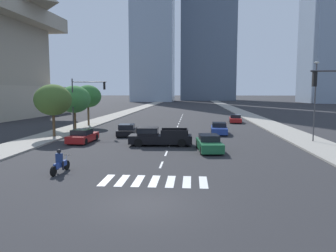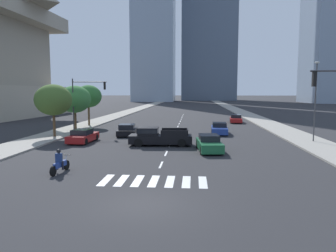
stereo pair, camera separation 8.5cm
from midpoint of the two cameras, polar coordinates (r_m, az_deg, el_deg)
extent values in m
plane|color=#28282B|center=(14.52, -4.39, -13.75)|extent=(800.00, 800.00, 0.00)
cube|color=gray|center=(45.21, 18.87, -0.36)|extent=(4.00, 260.00, 0.15)
cube|color=gray|center=(46.45, -15.29, -0.09)|extent=(4.00, 260.00, 0.15)
cube|color=silver|center=(18.53, -11.00, -9.40)|extent=(0.45, 2.36, 0.01)
cube|color=silver|center=(18.32, -8.25, -9.54)|extent=(0.45, 2.36, 0.01)
cube|color=silver|center=(18.15, -5.44, -9.65)|extent=(0.45, 2.36, 0.01)
cube|color=silver|center=(18.02, -2.58, -9.74)|extent=(0.45, 2.36, 0.01)
cube|color=silver|center=(17.94, 0.32, -9.81)|extent=(0.45, 2.36, 0.01)
cube|color=silver|center=(17.90, 3.24, -9.86)|extent=(0.45, 2.36, 0.01)
cube|color=silver|center=(17.91, 6.16, -9.88)|extent=(0.45, 2.36, 0.01)
cube|color=silver|center=(21.88, -1.31, -6.89)|extent=(0.14, 2.00, 0.01)
cube|color=silver|center=(25.77, -0.43, -4.89)|extent=(0.14, 2.00, 0.01)
cube|color=silver|center=(29.70, 0.21, -3.42)|extent=(0.14, 2.00, 0.01)
cube|color=silver|center=(33.64, 0.70, -2.29)|extent=(0.14, 2.00, 0.01)
cube|color=silver|center=(37.59, 1.09, -1.40)|extent=(0.14, 2.00, 0.01)
cube|color=silver|center=(41.56, 1.40, -0.68)|extent=(0.14, 2.00, 0.01)
cube|color=silver|center=(45.53, 1.66, -0.08)|extent=(0.14, 2.00, 0.01)
cube|color=silver|center=(49.50, 1.88, 0.42)|extent=(0.14, 2.00, 0.01)
cube|color=silver|center=(53.48, 2.06, 0.84)|extent=(0.14, 2.00, 0.01)
cube|color=silver|center=(57.46, 2.22, 1.21)|extent=(0.14, 2.00, 0.01)
cube|color=silver|center=(61.44, 2.36, 1.53)|extent=(0.14, 2.00, 0.01)
cube|color=silver|center=(65.43, 2.48, 1.81)|extent=(0.14, 2.00, 0.01)
cube|color=silver|center=(69.42, 2.59, 2.06)|extent=(0.14, 2.00, 0.01)
cylinder|color=black|center=(21.44, -17.65, -6.64)|extent=(0.18, 0.61, 0.60)
cylinder|color=black|center=(20.08, -19.79, -7.57)|extent=(0.18, 0.61, 0.60)
cube|color=navy|center=(20.71, -18.70, -6.50)|extent=(0.35, 1.29, 0.32)
cylinder|color=#B2B2B7|center=(21.29, -17.80, -5.91)|extent=(0.09, 0.32, 0.67)
cylinder|color=black|center=(21.26, -17.77, -4.90)|extent=(0.70, 0.11, 0.04)
cube|color=navy|center=(20.53, -18.88, -5.37)|extent=(0.38, 0.28, 0.55)
sphere|color=black|center=(20.46, -18.92, -4.26)|extent=(0.26, 0.26, 0.26)
cylinder|color=black|center=(20.81, -19.14, -6.60)|extent=(0.13, 0.13, 0.55)
cylinder|color=black|center=(20.63, -18.26, -6.67)|extent=(0.13, 0.13, 0.55)
cube|color=black|center=(29.51, -1.41, -2.32)|extent=(5.79, 2.24, 0.75)
cube|color=black|center=(29.50, -3.63, -0.91)|extent=(1.90, 1.92, 0.70)
cube|color=black|center=(29.49, -3.63, -0.75)|extent=(1.92, 1.96, 0.39)
cube|color=black|center=(28.42, 1.00, -1.32)|extent=(2.40, 0.18, 0.55)
cube|color=black|center=(30.33, 1.07, -0.85)|extent=(2.40, 0.18, 0.55)
cube|color=black|center=(29.38, 3.38, -1.09)|extent=(0.16, 1.92, 0.55)
cylinder|color=black|center=(28.84, -5.38, -2.98)|extent=(0.77, 0.29, 0.76)
cylinder|color=black|center=(30.60, -4.95, -2.45)|extent=(0.77, 0.29, 0.76)
cylinder|color=black|center=(28.61, 2.38, -3.03)|extent=(0.77, 0.29, 0.76)
cylinder|color=black|center=(30.38, 2.35, -2.49)|extent=(0.77, 0.29, 0.76)
cube|color=maroon|center=(52.40, 11.83, 1.10)|extent=(2.20, 4.68, 0.58)
cube|color=black|center=(52.58, 11.83, 1.72)|extent=(1.76, 2.17, 0.52)
cylinder|color=black|center=(50.92, 12.81, 0.78)|extent=(0.28, 0.66, 0.64)
cylinder|color=black|center=(50.85, 10.98, 0.82)|extent=(0.28, 0.66, 0.64)
cylinder|color=black|center=(53.98, 12.62, 1.08)|extent=(0.28, 0.66, 0.64)
cylinder|color=black|center=(53.92, 10.90, 1.12)|extent=(0.28, 0.66, 0.64)
cube|color=#1E6038|center=(26.92, 7.23, -3.38)|extent=(2.18, 4.61, 0.69)
cube|color=black|center=(27.04, 7.18, -2.06)|extent=(1.74, 2.14, 0.50)
cylinder|color=black|center=(25.60, 9.49, -4.33)|extent=(0.28, 0.66, 0.64)
cylinder|color=black|center=(25.36, 5.91, -4.38)|extent=(0.28, 0.66, 0.64)
cylinder|color=black|center=(28.55, 8.40, -3.23)|extent=(0.28, 0.66, 0.64)
cylinder|color=black|center=(28.34, 5.19, -3.26)|extent=(0.28, 0.66, 0.64)
cube|color=black|center=(36.55, -7.36, -0.95)|extent=(2.27, 4.56, 0.59)
cube|color=black|center=(36.27, -7.41, -0.11)|extent=(1.83, 2.12, 0.54)
cylinder|color=black|center=(38.16, -8.37, -0.87)|extent=(0.27, 0.66, 0.64)
cylinder|color=black|center=(37.96, -5.79, -0.88)|extent=(0.27, 0.66, 0.64)
cylinder|color=black|center=(35.21, -9.03, -1.47)|extent=(0.27, 0.66, 0.64)
cylinder|color=black|center=(35.00, -6.24, -1.48)|extent=(0.27, 0.66, 0.64)
cube|color=navy|center=(37.91, 8.99, -0.67)|extent=(2.03, 4.58, 0.67)
cube|color=black|center=(38.07, 9.00, 0.24)|extent=(1.69, 2.10, 0.49)
cylinder|color=black|center=(36.45, 10.34, -1.24)|extent=(0.25, 0.65, 0.64)
cylinder|color=black|center=(36.40, 7.78, -1.20)|extent=(0.25, 0.65, 0.64)
cylinder|color=black|center=(39.48, 10.11, -0.67)|extent=(0.25, 0.65, 0.64)
cylinder|color=black|center=(39.43, 7.74, -0.64)|extent=(0.25, 0.65, 0.64)
cube|color=maroon|center=(32.34, -14.95, -1.98)|extent=(2.01, 4.35, 0.65)
cube|color=black|center=(32.07, -15.12, -1.02)|extent=(1.68, 1.99, 0.50)
cylinder|color=black|center=(34.00, -15.31, -1.88)|extent=(0.25, 0.65, 0.64)
cylinder|color=black|center=(33.41, -12.72, -1.95)|extent=(0.25, 0.65, 0.64)
cylinder|color=black|center=(31.37, -17.32, -2.60)|extent=(0.25, 0.65, 0.64)
cylinder|color=black|center=(30.73, -14.54, -2.70)|extent=(0.25, 0.65, 0.64)
cube|color=black|center=(20.80, 24.48, 7.63)|extent=(0.20, 0.28, 0.90)
sphere|color=red|center=(20.81, 24.51, 8.46)|extent=(0.18, 0.18, 0.18)
sphere|color=orange|center=(20.80, 24.48, 7.63)|extent=(0.18, 0.18, 0.18)
sphere|color=green|center=(20.79, 24.44, 6.81)|extent=(0.18, 0.18, 0.18)
cylinder|color=#333335|center=(40.31, -16.60, 3.58)|extent=(0.14, 0.14, 6.32)
cylinder|color=#333335|center=(39.60, -13.89, 7.61)|extent=(4.16, 0.10, 0.10)
cube|color=black|center=(39.06, -11.30, 7.03)|extent=(0.20, 0.28, 0.90)
sphere|color=red|center=(39.07, -11.31, 7.47)|extent=(0.18, 0.18, 0.18)
sphere|color=orange|center=(39.06, -11.30, 7.03)|extent=(0.18, 0.18, 0.18)
sphere|color=green|center=(39.06, -11.29, 6.59)|extent=(0.18, 0.18, 0.18)
cube|color=#19662D|center=(40.32, -16.59, 3.35)|extent=(0.60, 0.04, 0.18)
cylinder|color=#3F3F42|center=(33.85, 24.55, 3.76)|extent=(0.12, 0.12, 7.42)
ellipsoid|color=beige|center=(33.94, 24.85, 10.20)|extent=(0.50, 0.24, 0.20)
cylinder|color=#4C3823|center=(36.36, -19.67, 0.09)|extent=(0.28, 0.28, 2.36)
ellipsoid|color=#426028|center=(36.20, -19.82, 4.39)|extent=(3.88, 3.88, 3.30)
cylinder|color=#4C3823|center=(42.10, -16.23, 0.89)|extent=(0.28, 0.28, 2.23)
ellipsoid|color=#387538|center=(41.95, -16.35, 4.59)|extent=(4.00, 4.00, 3.40)
cylinder|color=#4C3823|center=(47.04, -13.99, 1.73)|extent=(0.28, 0.28, 2.63)
ellipsoid|color=#2D662D|center=(46.92, -14.08, 5.14)|extent=(3.71, 3.71, 3.16)
camera|label=1|loc=(0.04, -90.09, -0.01)|focal=34.32mm
camera|label=2|loc=(0.04, 89.91, 0.01)|focal=34.32mm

